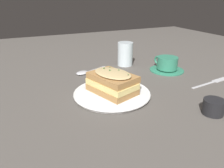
{
  "coord_description": "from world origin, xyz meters",
  "views": [
    {
      "loc": [
        -0.3,
        -0.58,
        0.31
      ],
      "look_at": [
        -0.03,
        0.01,
        0.04
      ],
      "focal_mm": 35.0,
      "sensor_mm": 36.0,
      "label": 1
    }
  ],
  "objects_px": {
    "sandwich": "(112,82)",
    "water_glass": "(125,54)",
    "spoon": "(84,72)",
    "fork": "(214,81)",
    "dinner_plate": "(112,93)",
    "condiment_pot": "(213,107)",
    "teacup_with_saucer": "(167,65)"
  },
  "relations": [
    {
      "from": "sandwich",
      "to": "water_glass",
      "type": "xyz_separation_m",
      "value": [
        0.19,
        0.27,
        0.01
      ]
    },
    {
      "from": "sandwich",
      "to": "spoon",
      "type": "height_order",
      "value": "sandwich"
    },
    {
      "from": "water_glass",
      "to": "fork",
      "type": "distance_m",
      "value": 0.39
    },
    {
      "from": "dinner_plate",
      "to": "condiment_pot",
      "type": "xyz_separation_m",
      "value": [
        0.2,
        -0.22,
        0.01
      ]
    },
    {
      "from": "fork",
      "to": "sandwich",
      "type": "bearing_deg",
      "value": -104.52
    },
    {
      "from": "sandwich",
      "to": "water_glass",
      "type": "relative_size",
      "value": 1.71
    },
    {
      "from": "spoon",
      "to": "water_glass",
      "type": "bearing_deg",
      "value": -104.73
    },
    {
      "from": "water_glass",
      "to": "dinner_plate",
      "type": "bearing_deg",
      "value": -125.02
    },
    {
      "from": "sandwich",
      "to": "spoon",
      "type": "relative_size",
      "value": 1.14
    },
    {
      "from": "teacup_with_saucer",
      "to": "water_glass",
      "type": "bearing_deg",
      "value": 29.17
    },
    {
      "from": "teacup_with_saucer",
      "to": "sandwich",
      "type": "bearing_deg",
      "value": 99.41
    },
    {
      "from": "teacup_with_saucer",
      "to": "condiment_pot",
      "type": "xyz_separation_m",
      "value": [
        -0.11,
        -0.35,
        -0.0
      ]
    },
    {
      "from": "sandwich",
      "to": "fork",
      "type": "xyz_separation_m",
      "value": [
        0.4,
        -0.06,
        -0.04
      ]
    },
    {
      "from": "sandwich",
      "to": "condiment_pot",
      "type": "distance_m",
      "value": 0.3
    },
    {
      "from": "condiment_pot",
      "to": "teacup_with_saucer",
      "type": "bearing_deg",
      "value": 72.23
    },
    {
      "from": "teacup_with_saucer",
      "to": "spoon",
      "type": "distance_m",
      "value": 0.35
    },
    {
      "from": "water_glass",
      "to": "condiment_pot",
      "type": "distance_m",
      "value": 0.49
    },
    {
      "from": "water_glass",
      "to": "spoon",
      "type": "distance_m",
      "value": 0.22
    },
    {
      "from": "sandwich",
      "to": "condiment_pot",
      "type": "height_order",
      "value": "sandwich"
    },
    {
      "from": "sandwich",
      "to": "condiment_pot",
      "type": "xyz_separation_m",
      "value": [
        0.2,
        -0.22,
        -0.02
      ]
    },
    {
      "from": "dinner_plate",
      "to": "water_glass",
      "type": "bearing_deg",
      "value": 54.98
    },
    {
      "from": "dinner_plate",
      "to": "fork",
      "type": "relative_size",
      "value": 1.29
    },
    {
      "from": "water_glass",
      "to": "fork",
      "type": "relative_size",
      "value": 0.54
    },
    {
      "from": "dinner_plate",
      "to": "water_glass",
      "type": "height_order",
      "value": "water_glass"
    },
    {
      "from": "spoon",
      "to": "condiment_pot",
      "type": "distance_m",
      "value": 0.51
    },
    {
      "from": "dinner_plate",
      "to": "water_glass",
      "type": "xyz_separation_m",
      "value": [
        0.19,
        0.27,
        0.05
      ]
    },
    {
      "from": "dinner_plate",
      "to": "spoon",
      "type": "distance_m",
      "value": 0.24
    },
    {
      "from": "water_glass",
      "to": "condiment_pot",
      "type": "relative_size",
      "value": 1.8
    },
    {
      "from": "sandwich",
      "to": "condiment_pot",
      "type": "relative_size",
      "value": 3.08
    },
    {
      "from": "dinner_plate",
      "to": "spoon",
      "type": "xyz_separation_m",
      "value": [
        -0.02,
        0.24,
        -0.0
      ]
    },
    {
      "from": "sandwich",
      "to": "spoon",
      "type": "distance_m",
      "value": 0.24
    },
    {
      "from": "sandwich",
      "to": "fork",
      "type": "bearing_deg",
      "value": -7.93
    }
  ]
}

